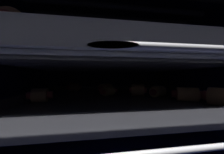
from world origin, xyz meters
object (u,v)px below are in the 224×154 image
pig_in_blanket_lower_1 (222,97)px  pig_in_blanket_upper_6 (152,54)px  pig_in_blanket_upper_9 (122,60)px  pig_in_blanket_lower_6 (74,87)px  baking_tray_lower (118,98)px  baking_tray_upper (118,63)px  pig_in_blanket_lower_3 (187,94)px  pig_in_blanket_upper_10 (59,59)px  pig_in_blanket_upper_1 (117,62)px  pig_in_blanket_upper_8 (15,27)px  pig_in_blanket_lower_7 (108,91)px  pig_in_blanket_lower_5 (106,88)px  pig_in_blanket_lower_2 (158,91)px  heating_element (118,19)px  oven_rack_lower (118,102)px  pig_in_blanket_lower_0 (40,95)px  pig_in_blanket_lower_4 (138,90)px  oven_rack_upper (118,67)px  pig_in_blanket_upper_2 (69,55)px  pig_in_blanket_upper_5 (200,50)px  pig_in_blanket_upper_0 (125,55)px  pig_in_blanket_upper_3 (161,61)px  pig_in_blanket_upper_4 (61,39)px  pig_in_blanket_upper_7 (125,47)px

pig_in_blanket_lower_1 → pig_in_blanket_upper_6: size_ratio=1.23×
pig_in_blanket_upper_6 → pig_in_blanket_upper_9: pig_in_blanket_upper_9 is taller
pig_in_blanket_lower_6 → pig_in_blanket_upper_9: (15.98, -9.39, 9.18)cm
baking_tray_lower → baking_tray_upper: size_ratio=1.00×
pig_in_blanket_lower_3 → pig_in_blanket_upper_6: pig_in_blanket_upper_6 is taller
pig_in_blanket_upper_10 → pig_in_blanket_upper_1: bearing=10.8°
pig_in_blanket_upper_6 → pig_in_blanket_upper_8: bearing=-151.9°
pig_in_blanket_lower_1 → baking_tray_upper: baking_tray_upper is taller
pig_in_blanket_lower_7 → pig_in_blanket_upper_10: size_ratio=0.93×
pig_in_blanket_lower_1 → pig_in_blanket_lower_5: 30.06cm
pig_in_blanket_lower_2 → heating_element: bearing=176.8°
oven_rack_lower → pig_in_blanket_lower_0: size_ratio=9.81×
oven_rack_lower → pig_in_blanket_lower_5: (-2.02, 10.90, 2.65)cm
pig_in_blanket_lower_2 → pig_in_blanket_lower_6: (-24.06, 16.54, 0.14)cm
pig_in_blanket_lower_2 → pig_in_blanket_lower_7: 13.54cm
oven_rack_lower → pig_in_blanket_lower_2: size_ratio=8.67×
pig_in_blanket_lower_4 → oven_rack_upper: 8.80cm
pig_in_blanket_upper_9 → pig_in_blanket_upper_6: bearing=-68.7°
pig_in_blanket_lower_6 → pig_in_blanket_upper_2: 18.34cm
pig_in_blanket_lower_0 → pig_in_blanket_upper_8: (2.37, -13.12, 9.45)cm
oven_rack_upper → pig_in_blanket_upper_8: (-15.09, -16.58, 2.98)cm
pig_in_blanket_lower_6 → pig_in_blanket_upper_1: pig_in_blanket_upper_1 is taller
baking_tray_upper → pig_in_blanket_upper_1: pig_in_blanket_upper_1 is taller
baking_tray_lower → pig_in_blanket_lower_3: (14.04, -7.37, 1.76)cm
pig_in_blanket_upper_1 → pig_in_blanket_upper_5: size_ratio=0.87×
oven_rack_lower → baking_tray_upper: 10.10cm
pig_in_blanket_upper_0 → baking_tray_upper: bearing=129.2°
oven_rack_upper → pig_in_blanket_upper_1: (2.07, 12.04, 2.70)cm
pig_in_blanket_lower_6 → pig_in_blanket_upper_8: bearing=-93.4°
pig_in_blanket_upper_6 → pig_in_blanket_lower_3: bearing=-21.4°
pig_in_blanket_lower_7 → pig_in_blanket_upper_3: 20.83cm
pig_in_blanket_lower_7 → pig_in_blanket_upper_4: (-9.18, -15.76, 9.80)cm
pig_in_blanket_lower_0 → baking_tray_upper: bearing=11.2°
pig_in_blanket_lower_5 → pig_in_blanket_upper_6: size_ratio=1.20×
pig_in_blanket_lower_5 → pig_in_blanket_upper_4: 26.68cm
baking_tray_lower → pig_in_blanket_upper_6: pig_in_blanket_upper_6 is taller
pig_in_blanket_lower_2 → pig_in_blanket_upper_0: size_ratio=0.94×
pig_in_blanket_lower_5 → pig_in_blanket_upper_7: 23.40cm
pig_in_blanket_lower_4 → pig_in_blanket_upper_10: pig_in_blanket_upper_10 is taller
oven_rack_lower → pig_in_blanket_lower_4: 6.77cm
baking_tray_lower → pig_in_blanket_lower_6: bearing=129.6°
pig_in_blanket_upper_8 → pig_in_blanket_lower_0: bearing=100.2°
pig_in_blanket_lower_0 → pig_in_blanket_lower_5: (15.44, 14.36, 0.06)cm
pig_in_blanket_lower_7 → pig_in_blanket_upper_10: pig_in_blanket_upper_10 is taller
baking_tray_upper → pig_in_blanket_upper_9: (2.81, 6.54, 1.77)cm
pig_in_blanket_upper_8 → pig_in_blanket_upper_9: bearing=52.2°
pig_in_blanket_lower_5 → baking_tray_upper: bearing=-79.5°
pig_in_blanket_lower_4 → pig_in_blanket_upper_0: (-4.56, -3.21, 9.19)cm
baking_tray_lower → pig_in_blanket_lower_5: bearing=100.5°
oven_rack_lower → pig_in_blanket_lower_1: 21.21cm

